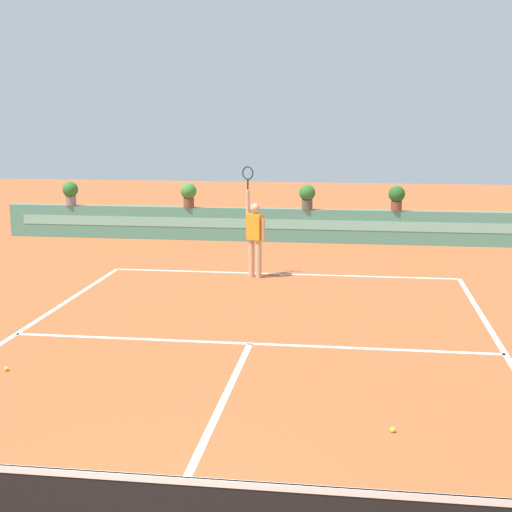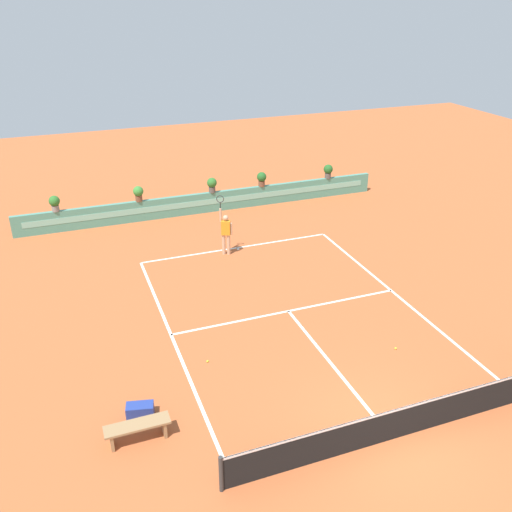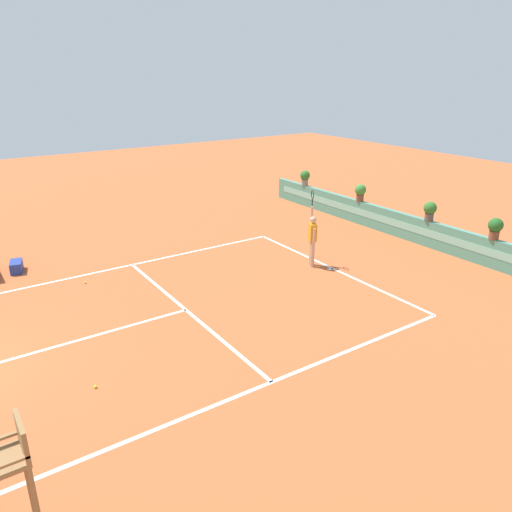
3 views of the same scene
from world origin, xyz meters
name	(u,v)px [view 3 (image 3 of 3)]	position (x,y,z in m)	size (l,w,h in m)	color
ground_plane	(173,314)	(0.00, 6.00, 0.00)	(60.00, 60.00, 0.00)	#B2562D
court_lines	(196,307)	(0.00, 6.72, 0.00)	(8.32, 11.94, 0.01)	white
back_wall_barrier	(421,231)	(0.00, 16.39, 0.50)	(18.00, 0.21, 1.00)	#4C8E7A
umpire_chair	(12,477)	(5.45, 1.26, 1.34)	(0.60, 0.60, 2.14)	olive
gear_bag	(16,266)	(-5.67, 3.01, 0.18)	(0.70, 0.36, 0.36)	navy
tennis_player	(312,236)	(-0.62, 11.47, 1.05)	(0.57, 0.35, 2.58)	tan
tennis_ball_near_baseline	(85,283)	(-3.41, 4.60, 0.03)	(0.07, 0.07, 0.07)	#CCE033
tennis_ball_mid_court	(95,387)	(2.20, 3.19, 0.03)	(0.07, 0.07, 0.07)	#CCE033
potted_plant_left	(360,191)	(-3.31, 16.39, 1.41)	(0.48, 0.48, 0.72)	brown
potted_plant_right	(495,227)	(2.86, 16.39, 1.41)	(0.48, 0.48, 0.72)	brown
potted_plant_far_left	(305,177)	(-7.03, 16.39, 1.41)	(0.48, 0.48, 0.72)	gray
potted_plant_centre	(430,210)	(0.26, 16.39, 1.41)	(0.48, 0.48, 0.72)	#514C47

